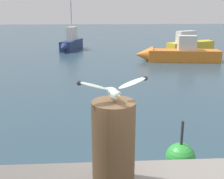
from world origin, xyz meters
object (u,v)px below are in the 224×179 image
object	(u,v)px
seagull	(114,90)
boat_orange	(175,54)
mooring_post	(113,144)
channel_buoy	(180,163)
boat_navy	(71,43)
boat_yellow	(193,45)

from	to	relation	value
seagull	boat_orange	size ratio (longest dim) A/B	0.12
boat_orange	mooring_post	bearing A→B (deg)	-107.93
channel_buoy	boat_orange	bearing A→B (deg)	74.87
boat_orange	channel_buoy	world-z (taller)	boat_orange
mooring_post	boat_navy	world-z (taller)	boat_navy
mooring_post	boat_navy	bearing A→B (deg)	95.89
boat_navy	channel_buoy	world-z (taller)	boat_navy
seagull	boat_yellow	size ratio (longest dim) A/B	0.14
boat_navy	boat_orange	world-z (taller)	boat_navy
boat_yellow	channel_buoy	distance (m)	18.29
boat_yellow	channel_buoy	xyz separation A→B (m)	(-6.10, -17.24, -0.06)
boat_navy	boat_orange	distance (m)	8.89
boat_yellow	boat_orange	xyz separation A→B (m)	(-2.52, -4.01, -0.06)
mooring_post	boat_navy	xyz separation A→B (m)	(-2.14, 20.70, -1.39)
boat_yellow	boat_orange	size ratio (longest dim) A/B	0.87
boat_yellow	boat_navy	world-z (taller)	boat_navy
boat_yellow	seagull	bearing A→B (deg)	-111.13
seagull	boat_orange	xyz separation A→B (m)	(4.97, 15.36, -2.07)
channel_buoy	seagull	bearing A→B (deg)	-123.15
boat_navy	channel_buoy	distance (m)	18.91
seagull	channel_buoy	world-z (taller)	seagull
boat_navy	channel_buoy	size ratio (longest dim) A/B	2.97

